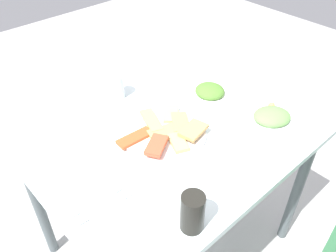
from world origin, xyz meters
name	(u,v)px	position (x,y,z in m)	size (l,w,h in m)	color
ground_plane	(170,241)	(0.00, 0.00, 0.00)	(6.00, 6.00, 0.00)	#B1B0AE
dining_table	(170,148)	(0.00, 0.00, 0.63)	(1.01, 0.82, 0.72)	white
pide_platter	(165,133)	(0.03, 0.01, 0.73)	(0.31, 0.30, 0.04)	white
salad_plate_greens	(210,92)	(-0.27, -0.06, 0.73)	(0.19, 0.19, 0.05)	white
salad_plate_rice	(272,118)	(-0.32, 0.22, 0.73)	(0.21, 0.21, 0.05)	white
soda_can	(192,212)	(0.24, 0.34, 0.78)	(0.07, 0.07, 0.12)	black
drinking_glass	(116,86)	(0.02, -0.31, 0.77)	(0.07, 0.07, 0.10)	silver
paper_napkin	(102,205)	(0.38, 0.12, 0.72)	(0.11, 0.11, 0.00)	white
fork	(98,200)	(0.38, 0.10, 0.72)	(0.18, 0.02, 0.01)	silver
spoon	(105,208)	(0.38, 0.13, 0.72)	(0.18, 0.02, 0.01)	silver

